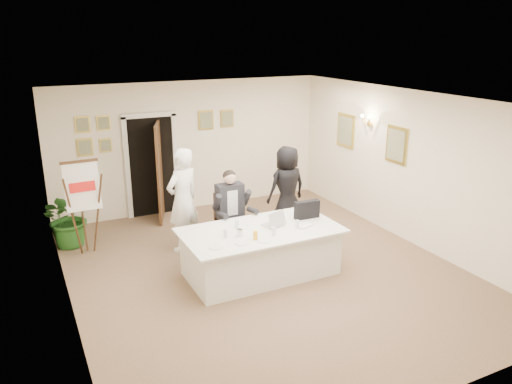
{
  "coord_description": "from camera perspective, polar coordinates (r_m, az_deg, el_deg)",
  "views": [
    {
      "loc": [
        -3.42,
        -6.64,
        3.75
      ],
      "look_at": [
        0.15,
        0.6,
        1.17
      ],
      "focal_mm": 35.0,
      "sensor_mm": 36.0,
      "label": 1
    }
  ],
  "objects": [
    {
      "name": "pictures_back_wall",
      "position": [
        10.62,
        -11.58,
        7.07
      ],
      "size": [
        3.4,
        0.06,
        0.8
      ],
      "primitive_type": null,
      "color": "gold",
      "rests_on": "wall_back"
    },
    {
      "name": "glass_a",
      "position": [
        7.61,
        -3.51,
        -4.75
      ],
      "size": [
        0.06,
        0.06,
        0.14
      ],
      "primitive_type": "cylinder",
      "rotation": [
        0.0,
        0.0,
        -0.05
      ],
      "color": "silver",
      "rests_on": "conference_table"
    },
    {
      "name": "potted_palm",
      "position": [
        9.71,
        -20.53,
        -2.66
      ],
      "size": [
        1.24,
        1.17,
        1.11
      ],
      "primitive_type": "imported",
      "rotation": [
        0.0,
        0.0,
        0.37
      ],
      "color": "#21571D",
      "rests_on": "floor"
    },
    {
      "name": "laptop_bag",
      "position": [
        8.4,
        5.83,
        -2.01
      ],
      "size": [
        0.44,
        0.14,
        0.3
      ],
      "primitive_type": "cube",
      "rotation": [
        0.0,
        0.0,
        -0.06
      ],
      "color": "black",
      "rests_on": "conference_table"
    },
    {
      "name": "wall_front",
      "position": [
        5.2,
        19.15,
        -10.2
      ],
      "size": [
        6.0,
        0.1,
        2.8
      ],
      "primitive_type": "cube",
      "color": "white",
      "rests_on": "floor"
    },
    {
      "name": "plate_mid",
      "position": [
        7.43,
        -1.58,
        -5.83
      ],
      "size": [
        0.23,
        0.23,
        0.01
      ],
      "primitive_type": "cylinder",
      "rotation": [
        0.0,
        0.0,
        0.09
      ],
      "color": "white",
      "rests_on": "conference_table"
    },
    {
      "name": "glass_d",
      "position": [
        7.95,
        -2.19,
        -3.71
      ],
      "size": [
        0.07,
        0.07,
        0.14
      ],
      "primitive_type": "cylinder",
      "rotation": [
        0.0,
        0.0,
        0.08
      ],
      "color": "silver",
      "rests_on": "conference_table"
    },
    {
      "name": "glass_c",
      "position": [
        7.97,
        4.75,
        -3.71
      ],
      "size": [
        0.07,
        0.07,
        0.14
      ],
      "primitive_type": "cylinder",
      "rotation": [
        0.0,
        0.0,
        -0.08
      ],
      "color": "silver",
      "rests_on": "conference_table"
    },
    {
      "name": "flip_chart",
      "position": [
        9.17,
        -19.04,
        -2.2
      ],
      "size": [
        0.59,
        0.38,
        1.68
      ],
      "color": "#3C2413",
      "rests_on": "floor"
    },
    {
      "name": "doorway",
      "position": [
        10.63,
        -11.53,
        2.62
      ],
      "size": [
        1.14,
        0.86,
        2.2
      ],
      "color": "black",
      "rests_on": "floor"
    },
    {
      "name": "wall_back",
      "position": [
        10.96,
        -7.43,
        5.2
      ],
      "size": [
        6.0,
        0.1,
        2.8
      ],
      "primitive_type": "cube",
      "color": "white",
      "rests_on": "floor"
    },
    {
      "name": "wall_sconce",
      "position": [
        10.2,
        12.62,
        8.01
      ],
      "size": [
        0.2,
        0.3,
        0.24
      ],
      "primitive_type": null,
      "color": "gold",
      "rests_on": "wall_right"
    },
    {
      "name": "steel_jug",
      "position": [
        7.67,
        -1.87,
        -4.67
      ],
      "size": [
        0.11,
        0.11,
        0.11
      ],
      "primitive_type": "cylinder",
      "rotation": [
        0.0,
        0.0,
        0.21
      ],
      "color": "silver",
      "rests_on": "conference_table"
    },
    {
      "name": "standing_man",
      "position": [
        8.88,
        -8.35,
        -0.92
      ],
      "size": [
        0.81,
        0.69,
        1.88
      ],
      "primitive_type": "imported",
      "rotation": [
        0.0,
        0.0,
        3.57
      ],
      "color": "white",
      "rests_on": "floor"
    },
    {
      "name": "seated_man",
      "position": [
        8.81,
        -2.87,
        -2.18
      ],
      "size": [
        0.71,
        0.75,
        1.5
      ],
      "primitive_type": null,
      "rotation": [
        0.0,
        0.0,
        0.1
      ],
      "color": "black",
      "rests_on": "floor"
    },
    {
      "name": "laptop",
      "position": [
        8.08,
        2.0,
        -2.83
      ],
      "size": [
        0.46,
        0.47,
        0.28
      ],
      "primitive_type": null,
      "rotation": [
        0.0,
        0.0,
        0.35
      ],
      "color": "#B7BABC",
      "rests_on": "conference_table"
    },
    {
      "name": "wall_right",
      "position": [
        9.53,
        17.27,
        2.65
      ],
      "size": [
        0.1,
        7.0,
        2.8
      ],
      "primitive_type": "cube",
      "color": "white",
      "rests_on": "floor"
    },
    {
      "name": "glass_b",
      "position": [
        7.68,
        2.05,
        -4.51
      ],
      "size": [
        0.08,
        0.08,
        0.14
      ],
      "primitive_type": "cylinder",
      "rotation": [
        0.0,
        0.0,
        0.23
      ],
      "color": "silver",
      "rests_on": "conference_table"
    },
    {
      "name": "plate_left",
      "position": [
        7.31,
        -4.58,
        -6.28
      ],
      "size": [
        0.26,
        0.26,
        0.01
      ],
      "primitive_type": "cylinder",
      "rotation": [
        0.0,
        0.0,
        0.18
      ],
      "color": "white",
      "rests_on": "conference_table"
    },
    {
      "name": "conference_table",
      "position": [
        8.08,
        0.54,
        -6.8
      ],
      "size": [
        2.51,
        1.35,
        0.78
      ],
      "color": "white",
      "rests_on": "floor"
    },
    {
      "name": "floor",
      "position": [
        8.36,
        0.94,
        -8.93
      ],
      "size": [
        7.0,
        7.0,
        0.0
      ],
      "primitive_type": "plane",
      "color": "brown",
      "rests_on": "ground"
    },
    {
      "name": "paper_stack",
      "position": [
        8.09,
        5.52,
        -3.83
      ],
      "size": [
        0.31,
        0.26,
        0.03
      ],
      "primitive_type": "cube",
      "rotation": [
        0.0,
        0.0,
        0.3
      ],
      "color": "white",
      "rests_on": "conference_table"
    },
    {
      "name": "plate_near",
      "position": [
        7.51,
        0.9,
        -5.56
      ],
      "size": [
        0.22,
        0.22,
        0.01
      ],
      "primitive_type": "cylinder",
      "rotation": [
        0.0,
        0.0,
        0.08
      ],
      "color": "white",
      "rests_on": "conference_table"
    },
    {
      "name": "standing_woman",
      "position": [
        9.92,
        3.56,
        0.57
      ],
      "size": [
        0.84,
        0.58,
        1.65
      ],
      "primitive_type": "imported",
      "rotation": [
        0.0,
        0.0,
        3.21
      ],
      "color": "black",
      "rests_on": "floor"
    },
    {
      "name": "wall_left",
      "position": [
        7.06,
        -21.27,
        -2.99
      ],
      "size": [
        0.1,
        7.0,
        2.8
      ],
      "primitive_type": "cube",
      "color": "white",
      "rests_on": "floor"
    },
    {
      "name": "oj_glass",
      "position": [
        7.53,
        -0.07,
        -4.99
      ],
      "size": [
        0.08,
        0.08,
        0.13
      ],
      "primitive_type": "cylinder",
      "rotation": [
        0.0,
        0.0,
        -0.27
      ],
      "color": "orange",
      "rests_on": "conference_table"
    },
    {
      "name": "pictures_right_wall",
      "position": [
        10.31,
        12.79,
        6.11
      ],
      "size": [
        0.06,
        2.2,
        0.8
      ],
      "primitive_type": null,
      "color": "gold",
      "rests_on": "wall_right"
    },
    {
      "name": "ceiling",
      "position": [
        7.53,
        1.04,
        10.48
      ],
      "size": [
        6.0,
        7.0,
        0.02
      ],
      "primitive_type": "cube",
      "color": "white",
      "rests_on": "wall_back"
    }
  ]
}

